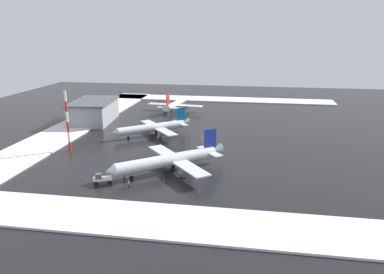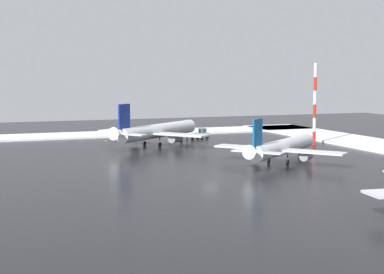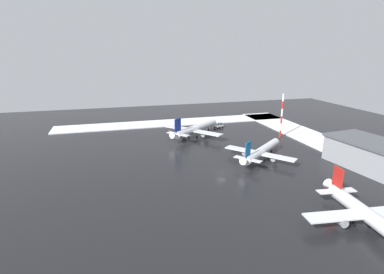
% 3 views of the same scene
% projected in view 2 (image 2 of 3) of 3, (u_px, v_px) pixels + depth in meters
% --- Properties ---
extents(ground_plane, '(240.00, 240.00, 0.00)m').
position_uv_depth(ground_plane, '(210.00, 175.00, 94.48)').
color(ground_plane, black).
extents(snow_bank_right, '(14.00, 116.00, 0.47)m').
position_uv_depth(snow_bank_right, '(115.00, 134.00, 156.85)').
color(snow_bank_right, white).
rests_on(snow_bank_right, ground_plane).
extents(airplane_parked_starboard, '(25.28, 27.73, 9.94)m').
position_uv_depth(airplane_parked_starboard, '(157.00, 131.00, 133.31)').
color(airplane_parked_starboard, silver).
rests_on(airplane_parked_starboard, ground_plane).
extents(airplane_far_rear, '(22.20, 24.54, 8.75)m').
position_uv_depth(airplane_far_rear, '(282.00, 147.00, 106.86)').
color(airplane_far_rear, silver).
rests_on(airplane_far_rear, ground_plane).
extents(pushback_tug, '(3.75, 5.09, 2.50)m').
position_uv_depth(pushback_tug, '(201.00, 133.00, 148.04)').
color(pushback_tug, silver).
rests_on(pushback_tug, ground_plane).
extents(ground_crew_beside_wing, '(0.36, 0.36, 1.71)m').
position_uv_depth(ground_crew_beside_wing, '(171.00, 135.00, 146.85)').
color(ground_crew_beside_wing, black).
rests_on(ground_crew_beside_wing, ground_plane).
extents(ground_crew_by_nose_gear, '(0.36, 0.36, 1.71)m').
position_uv_depth(ground_crew_by_nose_gear, '(187.00, 136.00, 143.79)').
color(ground_crew_by_nose_gear, black).
rests_on(ground_crew_by_nose_gear, ground_plane).
extents(antenna_mast, '(0.70, 0.70, 18.58)m').
position_uv_depth(antenna_mast, '(315.00, 104.00, 133.51)').
color(antenna_mast, red).
rests_on(antenna_mast, ground_plane).
extents(traffic_cone_near_nose, '(0.36, 0.36, 0.55)m').
position_uv_depth(traffic_cone_near_nose, '(149.00, 141.00, 139.65)').
color(traffic_cone_near_nose, orange).
rests_on(traffic_cone_near_nose, ground_plane).
extents(traffic_cone_mid_line, '(0.36, 0.36, 0.55)m').
position_uv_depth(traffic_cone_mid_line, '(170.00, 142.00, 137.07)').
color(traffic_cone_mid_line, orange).
rests_on(traffic_cone_mid_line, ground_plane).
extents(traffic_cone_wingtip_side, '(0.36, 0.36, 0.55)m').
position_uv_depth(traffic_cone_wingtip_side, '(106.00, 140.00, 141.11)').
color(traffic_cone_wingtip_side, orange).
rests_on(traffic_cone_wingtip_side, ground_plane).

